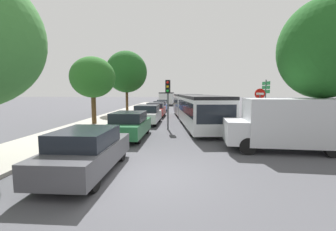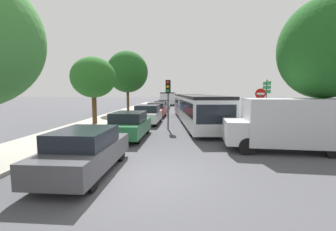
{
  "view_description": "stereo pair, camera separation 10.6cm",
  "coord_description": "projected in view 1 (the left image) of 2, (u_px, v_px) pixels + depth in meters",
  "views": [
    {
      "loc": [
        0.99,
        -6.58,
        2.62
      ],
      "look_at": [
        0.2,
        6.65,
        1.2
      ],
      "focal_mm": 24.0,
      "sensor_mm": 36.0,
      "label": 1
    },
    {
      "loc": [
        1.09,
        -6.57,
        2.62
      ],
      "look_at": [
        0.2,
        6.65,
        1.2
      ],
      "focal_mm": 24.0,
      "sensor_mm": 36.0,
      "label": 2
    }
  ],
  "objects": [
    {
      "name": "kerb_strip_left",
      "position": [
        123.0,
        113.0,
        27.01
      ],
      "size": [
        3.2,
        49.88,
        0.14
      ],
      "primitive_type": "cube",
      "color": "#9E998E",
      "rests_on": "ground"
    },
    {
      "name": "articulated_bus",
      "position": [
        193.0,
        106.0,
        19.38
      ],
      "size": [
        3.94,
        15.98,
        2.35
      ],
      "rotation": [
        0.0,
        0.0,
        -1.47
      ],
      "color": "silver",
      "rests_on": "ground"
    },
    {
      "name": "no_entry_sign",
      "position": [
        260.0,
        103.0,
        15.17
      ],
      "size": [
        0.7,
        0.08,
        2.82
      ],
      "rotation": [
        0.0,
        0.0,
        -1.57
      ],
      "color": "#56595E",
      "rests_on": "ground"
    },
    {
      "name": "queued_car_red",
      "position": [
        156.0,
        110.0,
        23.5
      ],
      "size": [
        1.81,
        4.19,
        1.45
      ],
      "rotation": [
        0.0,
        0.0,
        1.56
      ],
      "color": "#B21E19",
      "rests_on": "ground"
    },
    {
      "name": "queued_car_blue",
      "position": [
        160.0,
        106.0,
        29.57
      ],
      "size": [
        1.7,
        3.94,
        1.36
      ],
      "rotation": [
        0.0,
        0.0,
        1.56
      ],
      "color": "#284799",
      "rests_on": "ground"
    },
    {
      "name": "city_bus_rear",
      "position": [
        167.0,
        97.0,
        46.41
      ],
      "size": [
        2.67,
        11.46,
        2.46
      ],
      "rotation": [
        0.0,
        0.0,
        1.58
      ],
      "color": "silver",
      "rests_on": "ground"
    },
    {
      "name": "queued_car_white",
      "position": [
        148.0,
        114.0,
        18.19
      ],
      "size": [
        1.91,
        4.43,
        1.54
      ],
      "rotation": [
        0.0,
        0.0,
        1.56
      ],
      "color": "white",
      "rests_on": "ground"
    },
    {
      "name": "queued_car_tan",
      "position": [
        163.0,
        104.0,
        34.62
      ],
      "size": [
        1.7,
        3.94,
        1.37
      ],
      "rotation": [
        0.0,
        0.0,
        1.56
      ],
      "color": "tan",
      "rests_on": "ground"
    },
    {
      "name": "queued_car_green",
      "position": [
        129.0,
        125.0,
        12.59
      ],
      "size": [
        1.85,
        4.29,
        1.48
      ],
      "rotation": [
        0.0,
        0.0,
        1.56
      ],
      "color": "#236638",
      "rests_on": "ground"
    },
    {
      "name": "tree_left_mid",
      "position": [
        92.0,
        78.0,
        17.05
      ],
      "size": [
        3.36,
        3.36,
        5.25
      ],
      "color": "#51381E",
      "rests_on": "ground"
    },
    {
      "name": "queued_car_graphite",
      "position": [
        87.0,
        151.0,
        7.17
      ],
      "size": [
        1.79,
        4.14,
        1.43
      ],
      "rotation": [
        0.0,
        0.0,
        1.56
      ],
      "color": "#47474C",
      "rests_on": "ground"
    },
    {
      "name": "tree_right_near",
      "position": [
        325.0,
        49.0,
        10.51
      ],
      "size": [
        4.16,
        4.16,
        6.94
      ],
      "color": "#51381E",
      "rests_on": "ground"
    },
    {
      "name": "ground_plane",
      "position": [
        149.0,
        177.0,
        6.87
      ],
      "size": [
        200.0,
        200.0,
        0.0
      ],
      "primitive_type": "plane",
      "color": "#47474C"
    },
    {
      "name": "white_van",
      "position": [
        288.0,
        123.0,
        9.83
      ],
      "size": [
        5.13,
        2.32,
        2.31
      ],
      "rotation": [
        0.0,
        0.0,
        3.07
      ],
      "color": "#B7BABF",
      "rests_on": "ground"
    },
    {
      "name": "traffic_light",
      "position": [
        168.0,
        93.0,
        15.32
      ],
      "size": [
        0.34,
        0.37,
        3.4
      ],
      "rotation": [
        0.0,
        0.0,
        -1.66
      ],
      "color": "#56595E",
      "rests_on": "ground"
    },
    {
      "name": "tree_left_far",
      "position": [
        127.0,
        73.0,
        25.67
      ],
      "size": [
        4.67,
        4.67,
        7.19
      ],
      "color": "#51381E",
      "rests_on": "ground"
    },
    {
      "name": "direction_sign_post",
      "position": [
        266.0,
        92.0,
        18.74
      ],
      "size": [
        0.15,
        1.4,
        3.6
      ],
      "rotation": [
        0.0,
        0.0,
        3.21
      ],
      "color": "#56595E",
      "rests_on": "ground"
    }
  ]
}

